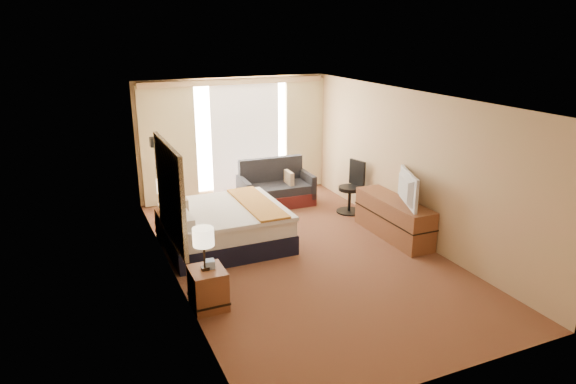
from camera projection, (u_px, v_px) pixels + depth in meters
name	position (u px, v px, depth m)	size (l,w,h in m)	color
floor	(301.00, 253.00, 8.59)	(4.20, 7.00, 0.02)	#5B1A1A
ceiling	(302.00, 97.00, 7.79)	(4.20, 7.00, 0.02)	white
wall_back	(234.00, 138.00, 11.24)	(4.20, 0.02, 2.60)	tan
wall_front	(450.00, 269.00, 5.14)	(4.20, 0.02, 2.60)	tan
wall_left	(170.00, 195.00, 7.39)	(0.02, 7.00, 2.60)	tan
wall_right	(410.00, 165.00, 8.99)	(0.02, 7.00, 2.60)	tan
headboard	(170.00, 192.00, 7.58)	(0.06, 1.85, 1.50)	black
nightstand_left	(208.00, 288.00, 6.87)	(0.45, 0.52, 0.55)	brown
nightstand_right	(170.00, 225.00, 9.05)	(0.45, 0.52, 0.55)	brown
media_dresser	(393.00, 218.00, 9.18)	(0.50, 1.80, 0.70)	brown
window	(245.00, 136.00, 11.30)	(2.30, 0.02, 2.30)	white
curtains	(235.00, 134.00, 11.11)	(4.12, 0.19, 2.56)	beige
bed	(224.00, 226.00, 8.82)	(1.99, 1.82, 0.96)	black
loveseat	(275.00, 190.00, 10.88)	(1.56, 0.88, 0.95)	#5A1B19
floor_lamp	(156.00, 164.00, 9.50)	(0.21, 0.21, 1.69)	black
desk_chair	(352.00, 190.00, 10.38)	(0.52, 0.52, 1.06)	black
lamp_left	(203.00, 238.00, 6.64)	(0.28, 0.28, 0.59)	black
lamp_right	(165.00, 187.00, 8.78)	(0.28, 0.28, 0.59)	black
tissue_box	(210.00, 264.00, 6.81)	(0.13, 0.13, 0.12)	#84A2CD
telephone	(176.00, 206.00, 9.08)	(0.19, 0.15, 0.07)	black
television	(403.00, 189.00, 8.73)	(1.00, 0.13, 0.58)	black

